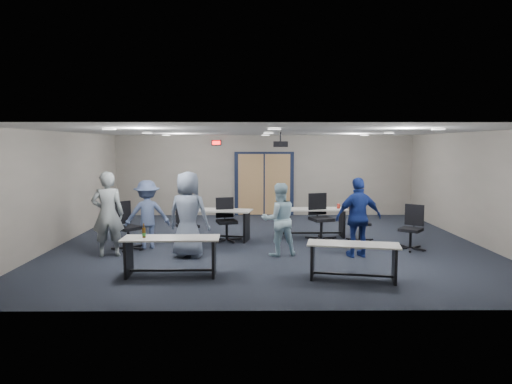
{
  "coord_description": "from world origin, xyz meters",
  "views": [
    {
      "loc": [
        -0.4,
        -10.87,
        2.39
      ],
      "look_at": [
        -0.31,
        -0.3,
        1.29
      ],
      "focal_mm": 32.0,
      "sensor_mm": 36.0,
      "label": 1
    }
  ],
  "objects_px": {
    "chair_back_a": "(188,224)",
    "table_back_right": "(311,217)",
    "chair_back_d": "(360,222)",
    "table_back_left": "(214,219)",
    "chair_back_c": "(322,217)",
    "person_plaid": "(188,215)",
    "person_navy": "(359,217)",
    "table_front_right": "(353,255)",
    "person_lightblue": "(279,219)",
    "table_front_left": "(171,249)",
    "person_back": "(147,214)",
    "chair_back_b": "(227,220)",
    "chair_loose_right": "(411,228)",
    "person_gray": "(108,214)",
    "chair_loose_left": "(128,226)"
  },
  "relations": [
    {
      "from": "table_back_left",
      "to": "chair_back_c",
      "type": "relative_size",
      "value": 1.71
    },
    {
      "from": "person_plaid",
      "to": "person_navy",
      "type": "bearing_deg",
      "value": -164.7
    },
    {
      "from": "table_front_left",
      "to": "chair_back_c",
      "type": "relative_size",
      "value": 1.52
    },
    {
      "from": "chair_back_b",
      "to": "person_gray",
      "type": "distance_m",
      "value": 2.91
    },
    {
      "from": "chair_back_c",
      "to": "person_navy",
      "type": "bearing_deg",
      "value": -90.89
    },
    {
      "from": "table_back_right",
      "to": "chair_loose_left",
      "type": "distance_m",
      "value": 4.59
    },
    {
      "from": "table_back_left",
      "to": "table_back_right",
      "type": "distance_m",
      "value": 2.53
    },
    {
      "from": "chair_loose_left",
      "to": "person_lightblue",
      "type": "distance_m",
      "value": 3.46
    },
    {
      "from": "chair_back_d",
      "to": "person_back",
      "type": "relative_size",
      "value": 0.62
    },
    {
      "from": "table_front_right",
      "to": "person_navy",
      "type": "bearing_deg",
      "value": 85.28
    },
    {
      "from": "chair_back_a",
      "to": "table_back_right",
      "type": "bearing_deg",
      "value": -12.73
    },
    {
      "from": "chair_back_a",
      "to": "person_navy",
      "type": "distance_m",
      "value": 4.0
    },
    {
      "from": "chair_loose_right",
      "to": "person_back",
      "type": "relative_size",
      "value": 0.65
    },
    {
      "from": "table_front_right",
      "to": "table_back_left",
      "type": "xyz_separation_m",
      "value": [
        -2.75,
        3.43,
        0.08
      ]
    },
    {
      "from": "table_front_left",
      "to": "person_plaid",
      "type": "height_order",
      "value": "person_plaid"
    },
    {
      "from": "chair_back_a",
      "to": "chair_back_c",
      "type": "relative_size",
      "value": 0.86
    },
    {
      "from": "chair_back_c",
      "to": "chair_loose_left",
      "type": "relative_size",
      "value": 1.06
    },
    {
      "from": "table_back_right",
      "to": "chair_back_c",
      "type": "xyz_separation_m",
      "value": [
        0.2,
        -0.4,
        0.07
      ]
    },
    {
      "from": "table_front_left",
      "to": "chair_back_b",
      "type": "bearing_deg",
      "value": 73.1
    },
    {
      "from": "table_front_left",
      "to": "person_back",
      "type": "bearing_deg",
      "value": 111.59
    },
    {
      "from": "chair_back_c",
      "to": "person_back",
      "type": "distance_m",
      "value": 4.25
    },
    {
      "from": "table_front_right",
      "to": "person_lightblue",
      "type": "distance_m",
      "value": 2.19
    },
    {
      "from": "chair_loose_left",
      "to": "person_gray",
      "type": "distance_m",
      "value": 0.77
    },
    {
      "from": "person_back",
      "to": "table_front_right",
      "type": "bearing_deg",
      "value": 132.6
    },
    {
      "from": "person_plaid",
      "to": "person_navy",
      "type": "height_order",
      "value": "person_plaid"
    },
    {
      "from": "person_gray",
      "to": "person_plaid",
      "type": "relative_size",
      "value": 1.0
    },
    {
      "from": "chair_loose_right",
      "to": "person_navy",
      "type": "xyz_separation_m",
      "value": [
        -1.34,
        -0.63,
        0.34
      ]
    },
    {
      "from": "table_back_left",
      "to": "chair_loose_right",
      "type": "height_order",
      "value": "chair_loose_right"
    },
    {
      "from": "chair_back_b",
      "to": "person_back",
      "type": "height_order",
      "value": "person_back"
    },
    {
      "from": "person_lightblue",
      "to": "chair_back_d",
      "type": "bearing_deg",
      "value": -158.68
    },
    {
      "from": "table_front_left",
      "to": "table_back_right",
      "type": "xyz_separation_m",
      "value": [
        3.02,
        3.51,
        0.02
      ]
    },
    {
      "from": "table_front_left",
      "to": "table_back_left",
      "type": "relative_size",
      "value": 0.89
    },
    {
      "from": "chair_back_b",
      "to": "chair_back_c",
      "type": "distance_m",
      "value": 2.38
    },
    {
      "from": "person_plaid",
      "to": "table_back_right",
      "type": "bearing_deg",
      "value": -128.31
    },
    {
      "from": "table_front_right",
      "to": "chair_loose_right",
      "type": "distance_m",
      "value": 2.92
    },
    {
      "from": "person_gray",
      "to": "person_lightblue",
      "type": "height_order",
      "value": "person_gray"
    },
    {
      "from": "person_navy",
      "to": "person_back",
      "type": "height_order",
      "value": "person_navy"
    },
    {
      "from": "chair_loose_right",
      "to": "table_front_right",
      "type": "bearing_deg",
      "value": -90.85
    },
    {
      "from": "person_gray",
      "to": "person_navy",
      "type": "xyz_separation_m",
      "value": [
        5.34,
        -0.09,
        -0.06
      ]
    },
    {
      "from": "chair_loose_right",
      "to": "person_lightblue",
      "type": "xyz_separation_m",
      "value": [
        -3.03,
        -0.49,
        0.28
      ]
    },
    {
      "from": "chair_back_d",
      "to": "person_plaid",
      "type": "bearing_deg",
      "value": -167.13
    },
    {
      "from": "person_navy",
      "to": "table_back_right",
      "type": "bearing_deg",
      "value": -80.98
    },
    {
      "from": "chair_back_c",
      "to": "person_lightblue",
      "type": "height_order",
      "value": "person_lightblue"
    },
    {
      "from": "table_front_right",
      "to": "chair_loose_right",
      "type": "relative_size",
      "value": 1.64
    },
    {
      "from": "chair_back_d",
      "to": "person_back",
      "type": "distance_m",
      "value": 5.15
    },
    {
      "from": "chair_loose_right",
      "to": "person_plaid",
      "type": "bearing_deg",
      "value": -135.3
    },
    {
      "from": "chair_loose_left",
      "to": "chair_back_a",
      "type": "bearing_deg",
      "value": -30.04
    },
    {
      "from": "table_front_right",
      "to": "person_lightblue",
      "type": "bearing_deg",
      "value": 135.3
    },
    {
      "from": "table_back_right",
      "to": "chair_back_d",
      "type": "distance_m",
      "value": 1.27
    },
    {
      "from": "table_front_left",
      "to": "chair_loose_right",
      "type": "relative_size",
      "value": 1.72
    }
  ]
}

